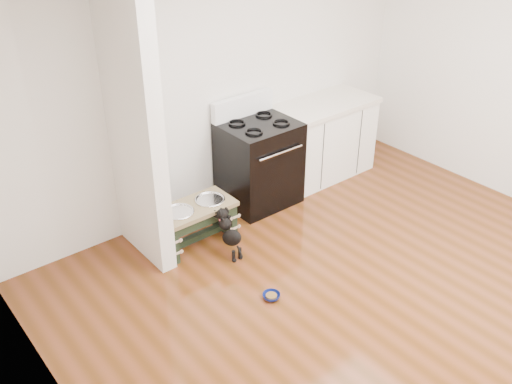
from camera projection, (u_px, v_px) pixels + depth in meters
name	position (u px, v px, depth m)	size (l,w,h in m)	color
ground	(399.00, 313.00, 4.74)	(5.00, 5.00, 0.00)	#4E290D
room_shell	(429.00, 135.00, 3.93)	(5.00, 5.00, 5.00)	silver
partition_wall	(133.00, 121.00, 4.84)	(0.15, 0.80, 2.70)	silver
oven_range	(259.00, 162.00, 6.09)	(0.76, 0.69, 1.14)	black
cabinet_run	(323.00, 139.00, 6.64)	(1.24, 0.64, 0.91)	white
dog_feeder	(196.00, 217.00, 5.47)	(0.77, 0.41, 0.44)	black
puppy	(229.00, 232.00, 5.33)	(0.13, 0.39, 0.47)	black
floor_bowl	(271.00, 296.00, 4.89)	(0.16, 0.16, 0.05)	navy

